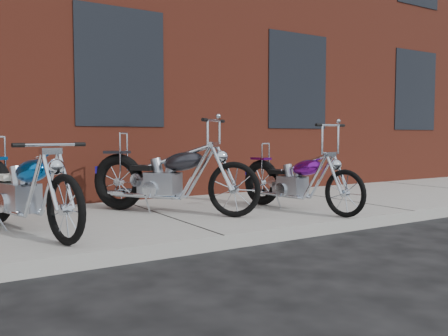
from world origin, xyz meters
TOP-DOWN VIEW (x-y plane):
  - ground at (0.00, 0.00)m, footprint 120.00×120.00m
  - sidewalk at (0.00, 1.50)m, footprint 22.00×3.00m
  - building_brick at (0.00, 8.00)m, footprint 22.00×10.00m
  - chopper_purple at (1.71, 0.89)m, footprint 0.56×2.05m
  - chopper_blue at (-1.68, 1.23)m, footprint 0.79×2.24m
  - chopper_third at (0.13, 1.57)m, footprint 1.54×1.98m

SIDE VIEW (x-z plane):
  - ground at x=0.00m, z-range 0.00..0.00m
  - sidewalk at x=0.00m, z-range 0.00..0.15m
  - chopper_purple at x=1.71m, z-range -0.06..1.10m
  - chopper_blue at x=-1.68m, z-range 0.06..1.06m
  - chopper_third at x=0.13m, z-range -0.03..1.19m
  - building_brick at x=0.00m, z-range 0.00..8.00m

